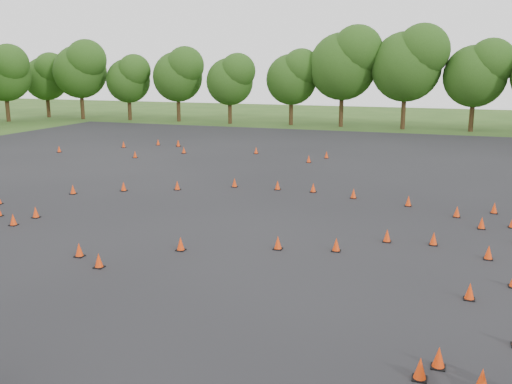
{
  "coord_description": "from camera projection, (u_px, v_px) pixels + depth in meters",
  "views": [
    {
      "loc": [
        7.34,
        -17.33,
        6.28
      ],
      "look_at": [
        0.0,
        4.0,
        1.2
      ],
      "focal_mm": 40.0,
      "sensor_mm": 36.0,
      "label": 1
    }
  ],
  "objects": [
    {
      "name": "ground",
      "position": [
        218.0,
        250.0,
        19.69
      ],
      "size": [
        140.0,
        140.0,
        0.0
      ],
      "primitive_type": "plane",
      "color": "#2D5119",
      "rests_on": "ground"
    },
    {
      "name": "traffic_cones",
      "position": [
        260.0,
        207.0,
        24.64
      ],
      "size": [
        36.39,
        33.07,
        0.45
      ],
      "color": "#E73909",
      "rests_on": "asphalt_pad"
    },
    {
      "name": "asphalt_pad",
      "position": [
        271.0,
        209.0,
        25.23
      ],
      "size": [
        62.0,
        62.0,
        0.0
      ],
      "primitive_type": "plane",
      "color": "black",
      "rests_on": "ground"
    },
    {
      "name": "treeline",
      "position": [
        396.0,
        83.0,
        49.96
      ],
      "size": [
        86.91,
        32.8,
        11.07
      ],
      "color": "#224413",
      "rests_on": "ground"
    }
  ]
}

